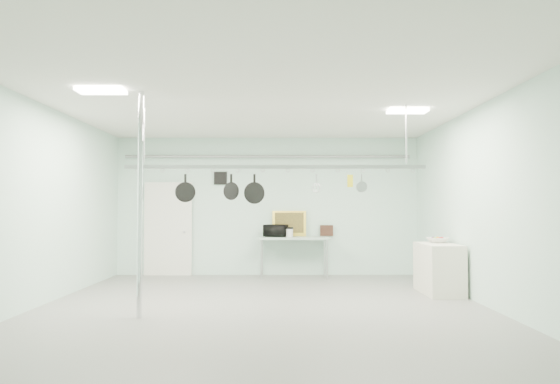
{
  "coord_description": "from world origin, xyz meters",
  "views": [
    {
      "loc": [
        0.25,
        -7.64,
        1.52
      ],
      "look_at": [
        0.28,
        1.0,
        1.82
      ],
      "focal_mm": 32.0,
      "sensor_mm": 36.0,
      "label": 1
    }
  ],
  "objects_px": {
    "fruit_bowl": "(437,240)",
    "skillet_left": "(185,187)",
    "side_cabinet": "(439,269)",
    "prep_table": "(294,240)",
    "skillet_mid": "(231,186)",
    "chrome_pole": "(140,204)",
    "skillet_right": "(254,188)",
    "pot_rack": "(275,165)",
    "microwave": "(276,231)",
    "coffee_canister": "(289,233)"
  },
  "relations": [
    {
      "from": "microwave",
      "to": "skillet_right",
      "type": "xyz_separation_m",
      "value": [
        -0.33,
        -3.28,
        0.81
      ]
    },
    {
      "from": "skillet_mid",
      "to": "skillet_left",
      "type": "bearing_deg",
      "value": -153.89
    },
    {
      "from": "chrome_pole",
      "to": "coffee_canister",
      "type": "height_order",
      "value": "chrome_pole"
    },
    {
      "from": "chrome_pole",
      "to": "prep_table",
      "type": "xyz_separation_m",
      "value": [
        2.3,
        4.2,
        -0.77
      ]
    },
    {
      "from": "pot_rack",
      "to": "prep_table",
      "type": "bearing_deg",
      "value": 83.09
    },
    {
      "from": "coffee_canister",
      "to": "skillet_mid",
      "type": "height_order",
      "value": "skillet_mid"
    },
    {
      "from": "prep_table",
      "to": "fruit_bowl",
      "type": "relative_size",
      "value": 4.0
    },
    {
      "from": "microwave",
      "to": "skillet_mid",
      "type": "height_order",
      "value": "skillet_mid"
    },
    {
      "from": "chrome_pole",
      "to": "skillet_mid",
      "type": "distance_m",
      "value": 1.53
    },
    {
      "from": "chrome_pole",
      "to": "skillet_left",
      "type": "xyz_separation_m",
      "value": [
        0.47,
        0.9,
        0.27
      ]
    },
    {
      "from": "prep_table",
      "to": "skillet_mid",
      "type": "xyz_separation_m",
      "value": [
        -1.1,
        -3.3,
        1.06
      ]
    },
    {
      "from": "skillet_left",
      "to": "chrome_pole",
      "type": "bearing_deg",
      "value": -130.27
    },
    {
      "from": "side_cabinet",
      "to": "fruit_bowl",
      "type": "bearing_deg",
      "value": 75.38
    },
    {
      "from": "side_cabinet",
      "to": "skillet_left",
      "type": "distance_m",
      "value": 4.74
    },
    {
      "from": "prep_table",
      "to": "fruit_bowl",
      "type": "bearing_deg",
      "value": -36.54
    },
    {
      "from": "chrome_pole",
      "to": "pot_rack",
      "type": "distance_m",
      "value": 2.19
    },
    {
      "from": "side_cabinet",
      "to": "skillet_right",
      "type": "distance_m",
      "value": 3.74
    },
    {
      "from": "chrome_pole",
      "to": "skillet_right",
      "type": "height_order",
      "value": "chrome_pole"
    },
    {
      "from": "side_cabinet",
      "to": "skillet_mid",
      "type": "bearing_deg",
      "value": -163.24
    },
    {
      "from": "side_cabinet",
      "to": "skillet_left",
      "type": "height_order",
      "value": "skillet_left"
    },
    {
      "from": "fruit_bowl",
      "to": "skillet_left",
      "type": "relative_size",
      "value": 0.94
    },
    {
      "from": "pot_rack",
      "to": "skillet_left",
      "type": "distance_m",
      "value": 1.48
    },
    {
      "from": "coffee_canister",
      "to": "skillet_left",
      "type": "xyz_separation_m",
      "value": [
        -1.73,
        -3.15,
        0.88
      ]
    },
    {
      "from": "fruit_bowl",
      "to": "skillet_mid",
      "type": "bearing_deg",
      "value": -159.92
    },
    {
      "from": "prep_table",
      "to": "coffee_canister",
      "type": "distance_m",
      "value": 0.24
    },
    {
      "from": "microwave",
      "to": "skillet_left",
      "type": "relative_size",
      "value": 1.17
    },
    {
      "from": "coffee_canister",
      "to": "skillet_left",
      "type": "relative_size",
      "value": 0.43
    },
    {
      "from": "microwave",
      "to": "fruit_bowl",
      "type": "relative_size",
      "value": 1.24
    },
    {
      "from": "fruit_bowl",
      "to": "skillet_left",
      "type": "distance_m",
      "value": 4.75
    },
    {
      "from": "chrome_pole",
      "to": "fruit_bowl",
      "type": "height_order",
      "value": "chrome_pole"
    },
    {
      "from": "pot_rack",
      "to": "microwave",
      "type": "bearing_deg",
      "value": 90.08
    },
    {
      "from": "side_cabinet",
      "to": "pot_rack",
      "type": "distance_m",
      "value": 3.62
    },
    {
      "from": "prep_table",
      "to": "skillet_left",
      "type": "bearing_deg",
      "value": -119.06
    },
    {
      "from": "skillet_left",
      "to": "side_cabinet",
      "type": "bearing_deg",
      "value": 1.21
    },
    {
      "from": "fruit_bowl",
      "to": "chrome_pole",
      "type": "bearing_deg",
      "value": -155.32
    },
    {
      "from": "microwave",
      "to": "skillet_left",
      "type": "bearing_deg",
      "value": 86.58
    },
    {
      "from": "side_cabinet",
      "to": "skillet_mid",
      "type": "height_order",
      "value": "skillet_mid"
    },
    {
      "from": "side_cabinet",
      "to": "fruit_bowl",
      "type": "relative_size",
      "value": 3.0
    },
    {
      "from": "skillet_right",
      "to": "skillet_mid",
      "type": "bearing_deg",
      "value": 158.16
    },
    {
      "from": "skillet_mid",
      "to": "microwave",
      "type": "bearing_deg",
      "value": 104.1
    },
    {
      "from": "prep_table",
      "to": "skillet_mid",
      "type": "height_order",
      "value": "skillet_mid"
    },
    {
      "from": "chrome_pole",
      "to": "fruit_bowl",
      "type": "distance_m",
      "value": 5.45
    },
    {
      "from": "pot_rack",
      "to": "side_cabinet",
      "type": "bearing_deg",
      "value": 20.45
    },
    {
      "from": "chrome_pole",
      "to": "prep_table",
      "type": "height_order",
      "value": "chrome_pole"
    },
    {
      "from": "skillet_left",
      "to": "skillet_right",
      "type": "xyz_separation_m",
      "value": [
        1.1,
        0.0,
        -0.02
      ]
    },
    {
      "from": "pot_rack",
      "to": "skillet_right",
      "type": "height_order",
      "value": "pot_rack"
    },
    {
      "from": "coffee_canister",
      "to": "microwave",
      "type": "bearing_deg",
      "value": 156.57
    },
    {
      "from": "coffee_canister",
      "to": "skillet_right",
      "type": "height_order",
      "value": "skillet_right"
    },
    {
      "from": "pot_rack",
      "to": "fruit_bowl",
      "type": "distance_m",
      "value": 3.55
    },
    {
      "from": "prep_table",
      "to": "skillet_left",
      "type": "height_order",
      "value": "skillet_left"
    }
  ]
}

